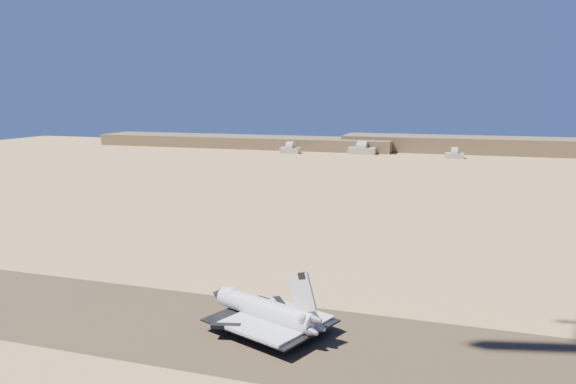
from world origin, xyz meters
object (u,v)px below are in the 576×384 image
(crew_a, at_px, (276,339))
(crew_c, at_px, (281,347))
(crew_b, at_px, (272,335))
(shuttle, at_px, (265,312))

(crew_a, relative_size, crew_c, 1.03)
(crew_b, bearing_deg, crew_a, -165.05)
(crew_a, height_order, crew_b, crew_b)
(shuttle, bearing_deg, crew_c, -29.80)
(shuttle, relative_size, crew_a, 23.04)
(crew_b, relative_size, crew_c, 1.05)
(crew_a, relative_size, crew_b, 0.98)
(shuttle, bearing_deg, crew_a, -27.30)
(crew_b, height_order, crew_c, crew_b)
(crew_a, bearing_deg, crew_c, -158.65)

